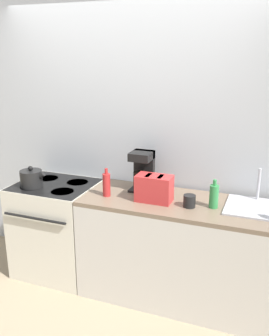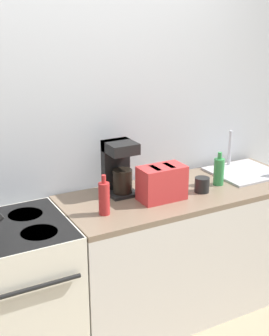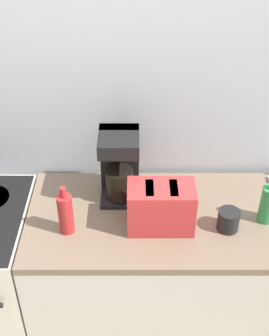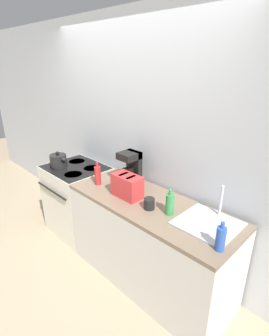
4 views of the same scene
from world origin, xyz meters
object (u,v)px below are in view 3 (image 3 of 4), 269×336
Objects in this scene: toaster at (162,207)px; bottle_red at (67,213)px; coffee_maker at (121,163)px; cup_black at (230,220)px; bottle_green at (269,204)px.

bottle_red is (-0.41, -0.03, -0.01)m from toaster.
coffee_maker reaches higher than cup_black.
bottle_green is at bearing 4.52° from toaster.
toaster is 1.27× the size of bottle_green.
bottle_green reaches higher than toaster.
toaster is 0.30m from coffee_maker.
coffee_maker is at bearing 129.17° from toaster.
bottle_red is at bearing -175.54° from toaster.
toaster is 0.84× the size of coffee_maker.
coffee_maker is 1.52× the size of bottle_green.
bottle_red reaches higher than toaster.
coffee_maker is (-0.19, 0.23, 0.07)m from toaster.
coffee_maker is 0.36m from bottle_red.
toaster is 0.31m from cup_black.
coffee_maker is at bearing 164.06° from bottle_green.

